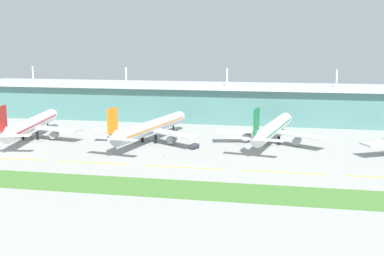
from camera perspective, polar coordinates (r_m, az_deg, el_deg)
ground_plane at (r=167.83m, az=0.21°, el=-4.65°), size 600.00×600.00×0.00m
terminal_building at (r=263.39m, az=4.29°, el=3.05°), size 288.00×34.00×29.12m
airliner_nearest at (r=225.76m, az=-18.60°, el=0.35°), size 48.13×67.28×18.90m
airliner_near_middle at (r=208.22m, az=-4.96°, el=0.06°), size 47.87×70.25×18.90m
airliner_far_middle at (r=207.06m, az=9.52°, el=-0.10°), size 47.93×65.41×18.90m
taxiway_stripe_west at (r=192.61m, az=-21.13°, el=-3.40°), size 28.00×0.70×0.04m
taxiway_stripe_mid_west at (r=177.12m, az=-11.74°, el=-4.07°), size 28.00×0.70×0.04m
taxiway_stripe_centre at (r=167.21m, az=-0.88°, el=-4.70°), size 28.00×0.70×0.04m
taxiway_stripe_mid_east at (r=163.88m, az=10.88°, el=-5.20°), size 28.00×0.70×0.04m
grass_verge at (r=143.57m, az=-1.72°, el=-7.23°), size 300.00×18.00×0.10m
pushback_tug at (r=195.67m, az=0.23°, el=-2.16°), size 3.94×4.99×1.85m
safety_cone_left_wingtip at (r=183.99m, az=-3.27°, el=-3.22°), size 0.56×0.56×0.70m
safety_cone_nose_front at (r=197.30m, az=-7.99°, el=-2.38°), size 0.56×0.56×0.70m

